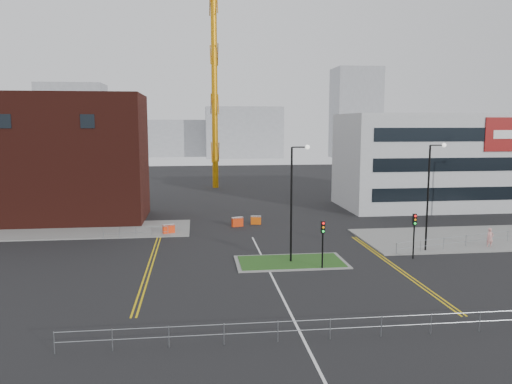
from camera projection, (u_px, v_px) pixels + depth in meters
The scene contains 28 objects.
ground at pixel (283, 299), 30.84m from camera, with size 200.00×200.00×0.00m, color black.
pavement_left at pixel (49, 231), 50.10m from camera, with size 28.00×8.00×0.12m, color slate.
pavement_right at pixel (486, 238), 47.21m from camera, with size 24.00×10.00×0.12m, color slate.
island_kerb at pixel (291, 262), 38.94m from camera, with size 8.60×4.60×0.08m, color slate.
grass_island at pixel (291, 262), 38.94m from camera, with size 8.00×4.00×0.12m, color #214918.
brick_building at pixel (33, 160), 54.73m from camera, with size 24.20×10.07×14.24m.
office_block at pixel (439, 161), 64.55m from camera, with size 25.00×12.20×12.00m.
tower_crane at pixel (250, 32), 81.15m from camera, with size 52.66×8.03×36.88m.
streetlamp_island at pixel (294, 194), 38.23m from camera, with size 1.46×0.36×9.18m.
streetlamp_right_near at pixel (431, 188), 41.62m from camera, with size 1.46×0.36×9.18m.
traffic_light_island at pixel (323, 235), 36.85m from camera, with size 0.28×0.33×3.65m.
traffic_light_right at pixel (414, 227), 39.76m from camera, with size 0.28×0.33×3.65m.
railing_front at pixel (304, 326), 24.83m from camera, with size 24.05×0.05×1.10m.
railing_left at pixel (136, 230), 47.14m from camera, with size 6.05×0.05×1.10m.
railing_right at pixel (487, 236), 44.47m from camera, with size 19.05×5.05×1.10m.
centre_line at pixel (278, 288), 32.81m from camera, with size 0.15×30.00×0.01m, color silver.
yellow_left_a at pixel (150, 260), 39.61m from camera, with size 0.12×24.00×0.01m, color gold.
yellow_left_b at pixel (154, 260), 39.64m from camera, with size 0.12×24.00×0.01m, color gold.
yellow_right_a at pixel (393, 266), 37.87m from camera, with size 0.12×20.00×0.01m, color gold.
yellow_right_b at pixel (397, 266), 37.90m from camera, with size 0.12×20.00×0.01m, color gold.
skyline_a at pixel (73, 123), 142.63m from camera, with size 18.00×12.00×22.00m, color gray.
skyline_b at pixel (244, 132), 158.80m from camera, with size 24.00×12.00×16.00m, color gray.
skyline_c at pixel (355, 113), 157.21m from camera, with size 14.00×12.00×28.00m, color gray.
skyline_d at pixel (187, 138), 166.78m from camera, with size 30.00×12.00×12.00m, color gray.
pedestrian at pixel (490, 238), 43.38m from camera, with size 0.65×0.43×1.78m, color #DB928D.
barrier_left at pixel (169, 229), 48.86m from camera, with size 1.22×0.78×0.97m.
barrier_mid at pixel (256, 220), 53.69m from camera, with size 1.14×0.57×0.91m.
barrier_right at pixel (237, 221), 52.53m from camera, with size 1.25×0.70×1.00m.
Camera 1 is at (-5.22, -29.23, 10.77)m, focal length 35.00 mm.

